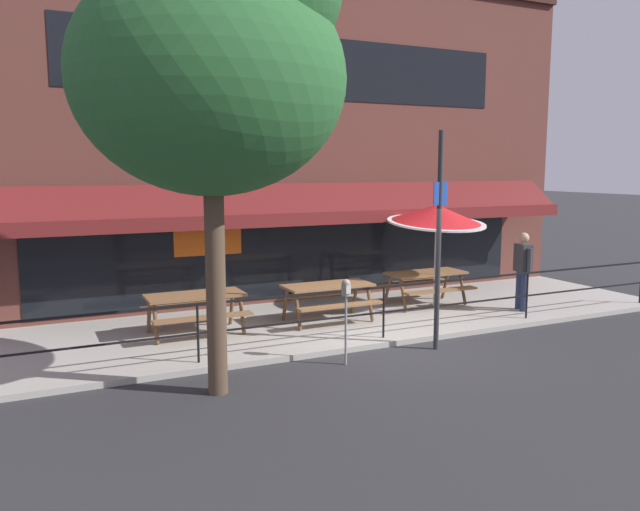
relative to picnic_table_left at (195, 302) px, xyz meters
The scene contains 12 objects.
ground_plane 3.73m from the picnic_table_left, 33.59° to the right, with size 120.00×120.00×0.00m, color #2D2D30.
patio_deck 3.12m from the picnic_table_left, ahead, with size 15.00×4.00×0.10m, color #ADA89E.
restaurant_building 4.90m from the picnic_table_left, 35.78° to the left, with size 15.00×1.60×7.76m.
patio_railing 3.51m from the picnic_table_left, 29.50° to the right, with size 13.84×0.04×0.97m.
picnic_table_left is the anchor object (origin of this frame).
picnic_table_centre 2.67m from the picnic_table_left, ahead, with size 1.80×1.42×0.76m.
picnic_table_right 5.33m from the picnic_table_left, ahead, with size 1.80×1.42×0.76m.
patio_umbrella_right 5.53m from the picnic_table_left, ahead, with size 2.14×2.14×2.40m.
pedestrian_walking 7.03m from the picnic_table_left, ahead, with size 0.32×0.61×1.71m.
parking_meter_near 3.18m from the picnic_table_left, 54.58° to the right, with size 0.15×0.16×1.42m.
street_sign_pole 4.62m from the picnic_table_left, 33.92° to the right, with size 0.28×0.09×3.83m.
street_tree_curbside 4.91m from the picnic_table_left, 96.13° to the right, with size 3.72×3.34×6.52m.
Camera 1 is at (-5.85, -9.26, 3.20)m, focal length 35.00 mm.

